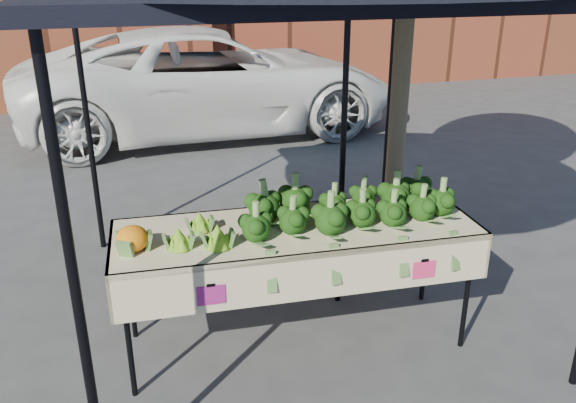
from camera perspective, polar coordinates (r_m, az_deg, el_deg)
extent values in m
plane|color=#37373A|center=(4.24, -1.57, -14.33)|extent=(90.00, 90.00, 0.00)
cube|color=beige|center=(4.10, 0.80, -8.15)|extent=(2.44, 0.93, 0.90)
cube|color=#F22D8C|center=(3.52, -6.98, -9.21)|extent=(0.17, 0.01, 0.12)
cube|color=#EA2C68|center=(3.92, 13.01, -6.12)|extent=(0.17, 0.01, 0.12)
ellipsoid|color=black|center=(3.98, 5.70, -0.01)|extent=(1.53, 0.56, 0.25)
ellipsoid|color=#87C029|center=(3.71, -8.95, -2.34)|extent=(0.42, 0.46, 0.19)
ellipsoid|color=orange|center=(3.67, -14.83, -3.35)|extent=(0.19, 0.19, 0.18)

